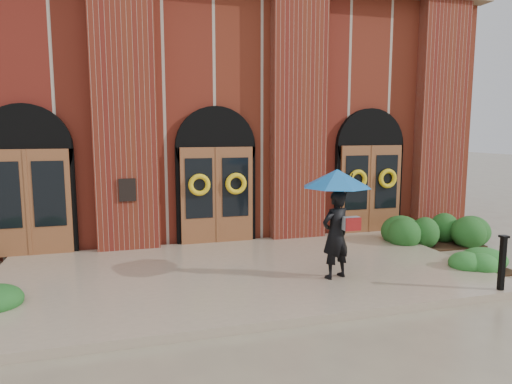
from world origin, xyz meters
name	(u,v)px	position (x,y,z in m)	size (l,w,h in m)	color
ground	(244,279)	(0.00, 0.00, 0.00)	(90.00, 90.00, 0.00)	gray
landing	(242,274)	(0.00, 0.15, 0.07)	(10.00, 5.30, 0.15)	tan
church_building	(185,119)	(0.00, 8.78, 3.50)	(16.20, 12.53, 7.00)	#602414
man_with_umbrella	(337,202)	(1.67, -0.85, 1.68)	(1.70, 1.70, 2.18)	black
metal_post	(502,262)	(4.30, -2.35, 0.69)	(0.14, 0.14, 1.03)	black
hedge_wall_right	(418,231)	(5.20, 1.39, 0.39)	(3.02, 1.21, 0.78)	#1E4E1B
hedge_front_right	(473,259)	(5.10, -0.77, 0.23)	(1.29, 1.10, 0.45)	#246324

